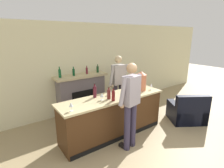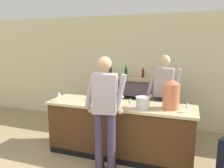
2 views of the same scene
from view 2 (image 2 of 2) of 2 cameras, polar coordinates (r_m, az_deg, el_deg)
wall_back_panel at (r=5.55m, az=7.85°, el=3.41°), size 12.00×0.07×2.75m
bar_counter at (r=4.10m, az=1.93°, el=-11.80°), size 2.67×0.73×0.99m
fireplace_stone at (r=5.47m, az=5.80°, el=-4.53°), size 1.58×0.52×1.56m
person_customer at (r=3.34m, az=-1.85°, el=-7.03°), size 0.65×0.35×1.87m
person_bartender at (r=4.46m, az=13.23°, el=-3.09°), size 0.66×0.31×1.84m
copper_dispenser at (r=3.70m, az=15.21°, el=-2.53°), size 0.28×0.31×0.50m
ice_bucket_steel at (r=3.63m, az=8.02°, el=-4.91°), size 0.24×0.24×0.21m
wine_bottle_rose_blush at (r=4.21m, az=-1.99°, el=-2.01°), size 0.08×0.08×0.33m
wine_bottle_port_short at (r=3.89m, az=-0.74°, el=-3.38°), size 0.08×0.08×0.28m
wine_bottle_chardonnay_pale at (r=3.75m, az=-1.34°, el=-3.87°), size 0.08×0.08×0.29m
wine_glass_mid_counter at (r=3.61m, az=19.10°, el=-5.29°), size 0.07×0.07×0.17m
wine_glass_by_dispenser at (r=3.74m, az=4.79°, el=-4.40°), size 0.07×0.07×0.15m
wine_glass_front_right at (r=3.98m, az=-2.86°, el=-3.27°), size 0.09×0.09×0.17m
wine_glass_front_left at (r=4.05m, az=2.62°, el=-3.07°), size 0.08×0.08×0.16m
wine_glass_near_bucket at (r=4.20m, az=-13.67°, el=-2.66°), size 0.08×0.08×0.18m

